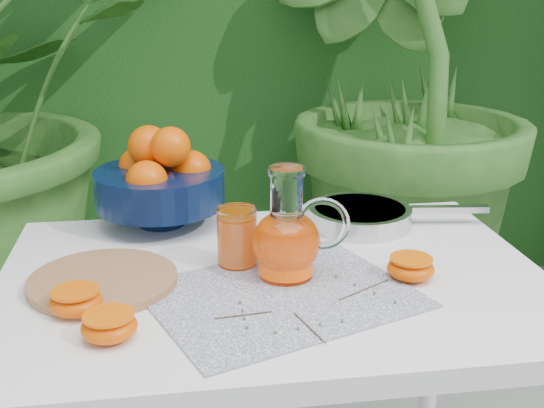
{
  "coord_description": "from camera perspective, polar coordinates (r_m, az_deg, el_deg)",
  "views": [
    {
      "loc": [
        -0.09,
        -1.05,
        1.27
      ],
      "look_at": [
        0.09,
        0.1,
        0.88
      ],
      "focal_mm": 45.0,
      "sensor_mm": 36.0,
      "label": 1
    }
  ],
  "objects": [
    {
      "name": "potted_plant_right",
      "position": [
        2.43,
        9.99,
        10.08
      ],
      "size": [
        2.52,
        2.52,
        1.84
      ],
      "primitive_type": "imported",
      "rotation": [
        0.0,
        0.0,
        2.09
      ],
      "color": "#2D6322",
      "rests_on": "ground"
    },
    {
      "name": "white_table",
      "position": [
        1.29,
        0.13,
        -9.19
      ],
      "size": [
        1.0,
        0.7,
        0.75
      ],
      "color": "white",
      "rests_on": "ground"
    },
    {
      "name": "placemat",
      "position": [
        1.18,
        0.74,
        -7.63
      ],
      "size": [
        0.52,
        0.46,
        0.0
      ],
      "primitive_type": "cube",
      "rotation": [
        0.0,
        0.0,
        0.36
      ],
      "color": "#0D1449",
      "rests_on": "white_table"
    },
    {
      "name": "cutting_board",
      "position": [
        1.25,
        -13.95,
        -6.26
      ],
      "size": [
        0.3,
        0.3,
        0.02
      ],
      "primitive_type": "cylinder",
      "rotation": [
        0.0,
        0.0,
        0.17
      ],
      "color": "#9A6E45",
      "rests_on": "white_table"
    },
    {
      "name": "fruit_bowl",
      "position": [
        1.49,
        -9.32,
        2.05
      ],
      "size": [
        0.36,
        0.36,
        0.22
      ],
      "color": "black",
      "rests_on": "white_table"
    },
    {
      "name": "juice_pitcher",
      "position": [
        1.22,
        1.31,
        -2.98
      ],
      "size": [
        0.19,
        0.15,
        0.2
      ],
      "color": "white",
      "rests_on": "white_table"
    },
    {
      "name": "juice_tumbler",
      "position": [
        1.28,
        -2.94,
        -2.84
      ],
      "size": [
        0.07,
        0.07,
        0.11
      ],
      "color": "white",
      "rests_on": "white_table"
    },
    {
      "name": "saute_pan",
      "position": [
        1.5,
        7.48,
        -0.94
      ],
      "size": [
        0.41,
        0.25,
        0.04
      ],
      "color": "#B8B8BD",
      "rests_on": "white_table"
    },
    {
      "name": "orange_halves",
      "position": [
        1.13,
        -5.33,
        -7.72
      ],
      "size": [
        0.69,
        0.25,
        0.04
      ],
      "color": "#FF6702",
      "rests_on": "white_table"
    },
    {
      "name": "thyme_sprigs",
      "position": [
        1.12,
        3.19,
        -8.71
      ],
      "size": [
        0.32,
        0.23,
        0.01
      ],
      "color": "#4F3724",
      "rests_on": "white_table"
    }
  ]
}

